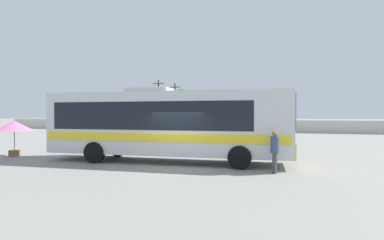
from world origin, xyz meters
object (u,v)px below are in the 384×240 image
(utility_pole_near, at_px, (159,103))
(roadside_tree_left, at_px, (134,106))
(utility_pole_far, at_px, (175,105))
(attendant_by_bus_door, at_px, (275,149))
(roadside_tree_midleft, at_px, (183,99))
(roadside_tree_midright, at_px, (213,105))
(parked_car_second_dark_blue, at_px, (185,126))
(vendor_umbrella_secondary_pink, at_px, (14,127))
(parked_car_leftmost_red, at_px, (148,126))
(coach_bus_silver_yellow, at_px, (164,122))

(utility_pole_near, bearing_deg, roadside_tree_left, 151.57)
(utility_pole_far, bearing_deg, attendant_by_bus_door, -63.64)
(utility_pole_near, relative_size, roadside_tree_midleft, 1.19)
(attendant_by_bus_door, xyz_separation_m, roadside_tree_midright, (-10.17, 34.56, 2.92))
(attendant_by_bus_door, bearing_deg, parked_car_second_dark_blue, 115.23)
(vendor_umbrella_secondary_pink, bearing_deg, parked_car_second_dark_blue, 84.40)
(attendant_by_bus_door, relative_size, vendor_umbrella_secondary_pink, 0.83)
(roadside_tree_left, bearing_deg, utility_pole_far, -22.80)
(roadside_tree_midleft, bearing_deg, utility_pole_far, -90.43)
(utility_pole_near, bearing_deg, parked_car_leftmost_red, -80.36)
(utility_pole_near, relative_size, roadside_tree_left, 1.34)
(roadside_tree_left, xyz_separation_m, roadside_tree_midright, (14.62, -0.96, 0.01))
(roadside_tree_left, bearing_deg, vendor_umbrella_secondary_pink, -73.20)
(coach_bus_silver_yellow, height_order, attendant_by_bus_door, coach_bus_silver_yellow)
(parked_car_second_dark_blue, xyz_separation_m, utility_pole_near, (-6.73, 6.85, 3.36))
(attendant_by_bus_door, relative_size, parked_car_leftmost_red, 0.37)
(roadside_tree_midright, bearing_deg, parked_car_second_dark_blue, -100.98)
(attendant_by_bus_door, distance_m, parked_car_leftmost_red, 31.11)
(vendor_umbrella_secondary_pink, bearing_deg, roadside_tree_left, 106.80)
(parked_car_second_dark_blue, bearing_deg, utility_pole_near, 134.50)
(parked_car_leftmost_red, height_order, roadside_tree_midleft, roadside_tree_midleft)
(vendor_umbrella_secondary_pink, xyz_separation_m, parked_car_second_dark_blue, (2.40, 24.44, -0.89))
(roadside_tree_midleft, bearing_deg, roadside_tree_midright, -9.85)
(roadside_tree_midright, bearing_deg, vendor_umbrella_secondary_pink, -97.09)
(utility_pole_near, distance_m, roadside_tree_midleft, 4.56)
(roadside_tree_midleft, bearing_deg, attendant_by_bus_door, -66.18)
(parked_car_leftmost_red, distance_m, utility_pole_near, 7.44)
(utility_pole_far, bearing_deg, roadside_tree_left, 157.20)
(coach_bus_silver_yellow, bearing_deg, roadside_tree_left, 119.69)
(vendor_umbrella_secondary_pink, height_order, roadside_tree_midright, roadside_tree_midright)
(attendant_by_bus_door, distance_m, roadside_tree_midleft, 39.04)
(coach_bus_silver_yellow, xyz_separation_m, parked_car_second_dark_blue, (-6.53, 23.81, -1.18))
(vendor_umbrella_secondary_pink, bearing_deg, roadside_tree_midright, 82.91)
(parked_car_leftmost_red, xyz_separation_m, roadside_tree_midleft, (1.89, 9.84, 4.29))
(attendant_by_bus_door, bearing_deg, roadside_tree_midright, 106.40)
(attendant_by_bus_door, relative_size, roadside_tree_midleft, 0.26)
(coach_bus_silver_yellow, bearing_deg, utility_pole_near, 113.39)
(roadside_tree_left, bearing_deg, coach_bus_silver_yellow, -60.31)
(roadside_tree_midleft, bearing_deg, parked_car_second_dark_blue, -69.84)
(coach_bus_silver_yellow, distance_m, roadside_tree_midright, 33.40)
(parked_car_leftmost_red, xyz_separation_m, roadside_tree_left, (-7.22, 9.85, 3.09))
(coach_bus_silver_yellow, bearing_deg, vendor_umbrella_secondary_pink, -175.94)
(coach_bus_silver_yellow, relative_size, utility_pole_near, 1.54)
(coach_bus_silver_yellow, xyz_separation_m, parked_car_leftmost_red, (-12.15, 24.12, -1.19))
(coach_bus_silver_yellow, relative_size, roadside_tree_left, 2.07)
(roadside_tree_left, relative_size, roadside_tree_midleft, 0.88)
(parked_car_leftmost_red, distance_m, roadside_tree_midleft, 10.90)
(parked_car_second_dark_blue, bearing_deg, vendor_umbrella_secondary_pink, -95.60)
(parked_car_leftmost_red, xyz_separation_m, utility_pole_near, (-1.11, 6.54, 3.37))
(coach_bus_silver_yellow, distance_m, parked_car_second_dark_blue, 24.72)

